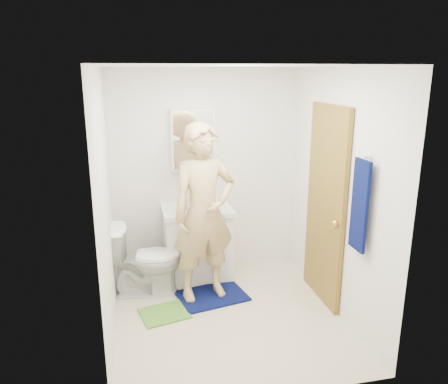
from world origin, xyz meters
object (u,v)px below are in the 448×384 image
(towel, at_px, (360,206))
(toilet, at_px, (146,259))
(toothbrush_cup, at_px, (210,201))
(vanity_cabinet, at_px, (198,244))
(medicine_cabinet, at_px, (193,140))
(soap_dispenser, at_px, (183,202))
(man, at_px, (204,213))

(towel, distance_m, toilet, 2.32)
(toothbrush_cup, bearing_deg, towel, -57.15)
(vanity_cabinet, distance_m, towel, 2.08)
(medicine_cabinet, bearing_deg, toothbrush_cup, -40.86)
(soap_dispenser, bearing_deg, toilet, -149.70)
(medicine_cabinet, xyz_separation_m, toilet, (-0.61, -0.51, -1.21))
(soap_dispenser, height_order, man, man)
(soap_dispenser, xyz_separation_m, toothbrush_cup, (0.33, 0.09, -0.04))
(vanity_cabinet, height_order, soap_dispenser, soap_dispenser)
(medicine_cabinet, height_order, toothbrush_cup, medicine_cabinet)
(vanity_cabinet, height_order, toothbrush_cup, toothbrush_cup)
(vanity_cabinet, distance_m, toothbrush_cup, 0.54)
(medicine_cabinet, xyz_separation_m, man, (-0.01, -0.74, -0.65))
(medicine_cabinet, height_order, towel, medicine_cabinet)
(towel, relative_size, man, 0.43)
(towel, bearing_deg, soap_dispenser, 132.23)
(toothbrush_cup, height_order, man, man)
(toilet, relative_size, man, 0.42)
(medicine_cabinet, xyz_separation_m, toothbrush_cup, (0.17, -0.15, -0.70))
(toilet, height_order, toothbrush_cup, toothbrush_cup)
(vanity_cabinet, height_order, man, man)
(soap_dispenser, xyz_separation_m, man, (0.15, -0.50, 0.01))
(medicine_cabinet, height_order, man, medicine_cabinet)
(towel, xyz_separation_m, man, (-1.19, 0.97, -0.30))
(medicine_cabinet, relative_size, toothbrush_cup, 5.37)
(toilet, xyz_separation_m, soap_dispenser, (0.46, 0.27, 0.54))
(towel, xyz_separation_m, soap_dispenser, (-1.34, 1.47, -0.31))
(vanity_cabinet, relative_size, man, 0.43)
(soap_dispenser, relative_size, toothbrush_cup, 1.38)
(soap_dispenser, height_order, toothbrush_cup, soap_dispenser)
(vanity_cabinet, xyz_separation_m, toilet, (-0.61, -0.28, -0.01))
(toilet, bearing_deg, man, -105.05)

